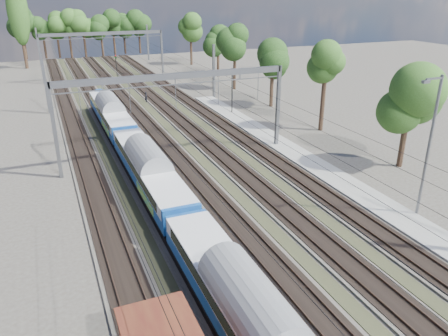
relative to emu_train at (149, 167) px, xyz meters
name	(u,v)px	position (x,y,z in m)	size (l,w,h in m)	color
track_bed	(145,122)	(4.50, 21.55, -2.35)	(21.00, 130.00, 0.34)	#47423A
platform	(333,177)	(16.50, -3.45, -2.30)	(3.00, 70.00, 0.30)	gray
catenary	(132,65)	(4.83, 29.24, 3.95)	(25.65, 130.00, 9.00)	slate
tree_belt	(126,29)	(11.67, 68.87, 5.76)	(40.65, 99.82, 12.08)	black
poplar	(18,12)	(-10.00, 74.55, 9.44)	(4.40, 4.40, 19.04)	black
emu_train	(149,167)	(0.00, 0.00, 0.00)	(2.85, 60.25, 4.16)	black
worker	(146,97)	(7.35, 32.86, -1.64)	(0.59, 0.39, 1.63)	black
signal_near	(116,65)	(5.99, 50.55, 0.80)	(0.35, 0.32, 5.14)	black
signal_far	(232,86)	(16.96, 21.18, 1.60)	(0.45, 0.41, 6.40)	black
lamp_post	(429,144)	(17.95, -12.21, 3.55)	(1.82, 0.28, 11.01)	slate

